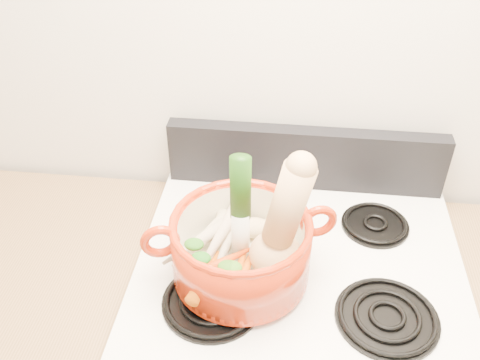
# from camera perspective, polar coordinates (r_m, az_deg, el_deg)

# --- Properties ---
(wall_back) EXTENTS (3.50, 0.02, 2.60)m
(wall_back) POSITION_cam_1_polar(r_m,az_deg,el_deg) (1.40, 7.79, 12.26)
(wall_back) COLOR silver
(wall_back) RESTS_ON floor
(cooktop) EXTENTS (0.78, 0.67, 0.03)m
(cooktop) POSITION_cam_1_polar(r_m,az_deg,el_deg) (1.33, 6.37, -8.78)
(cooktop) COLOR white
(cooktop) RESTS_ON stove_body
(control_backsplash) EXTENTS (0.76, 0.05, 0.18)m
(control_backsplash) POSITION_cam_1_polar(r_m,az_deg,el_deg) (1.49, 6.96, 2.35)
(control_backsplash) COLOR black
(control_backsplash) RESTS_ON cooktop
(burner_front_left) EXTENTS (0.22, 0.22, 0.02)m
(burner_front_left) POSITION_cam_1_polar(r_m,az_deg,el_deg) (1.21, -2.99, -12.70)
(burner_front_left) COLOR black
(burner_front_left) RESTS_ON cooktop
(burner_front_right) EXTENTS (0.22, 0.22, 0.02)m
(burner_front_right) POSITION_cam_1_polar(r_m,az_deg,el_deg) (1.22, 15.42, -13.85)
(burner_front_right) COLOR black
(burner_front_right) RESTS_ON cooktop
(burner_back_left) EXTENTS (0.17, 0.17, 0.02)m
(burner_back_left) POSITION_cam_1_polar(r_m,az_deg,el_deg) (1.42, -1.09, -3.48)
(burner_back_left) COLOR black
(burner_back_left) RESTS_ON cooktop
(burner_back_right) EXTENTS (0.17, 0.17, 0.02)m
(burner_back_right) POSITION_cam_1_polar(r_m,az_deg,el_deg) (1.43, 14.23, -4.52)
(burner_back_right) COLOR black
(burner_back_right) RESTS_ON cooktop
(dutch_oven) EXTENTS (0.39, 0.39, 0.15)m
(dutch_oven) POSITION_cam_1_polar(r_m,az_deg,el_deg) (1.20, 0.11, -7.29)
(dutch_oven) COLOR #A6240A
(dutch_oven) RESTS_ON burner_front_left
(pot_handle_left) EXTENTS (0.09, 0.04, 0.09)m
(pot_handle_left) POSITION_cam_1_polar(r_m,az_deg,el_deg) (1.15, -8.52, -6.50)
(pot_handle_left) COLOR #A6240A
(pot_handle_left) RESTS_ON dutch_oven
(pot_handle_right) EXTENTS (0.09, 0.04, 0.09)m
(pot_handle_right) POSITION_cam_1_polar(r_m,az_deg,el_deg) (1.20, 8.37, -4.36)
(pot_handle_right) COLOR #A6240A
(pot_handle_right) RESTS_ON dutch_oven
(squash) EXTENTS (0.18, 0.13, 0.31)m
(squash) POSITION_cam_1_polar(r_m,az_deg,el_deg) (1.12, 3.98, -4.45)
(squash) COLOR tan
(squash) RESTS_ON dutch_oven
(leek) EXTENTS (0.05, 0.05, 0.29)m
(leek) POSITION_cam_1_polar(r_m,az_deg,el_deg) (1.14, 0.06, -3.05)
(leek) COLOR silver
(leek) RESTS_ON dutch_oven
(ginger) EXTENTS (0.09, 0.07, 0.04)m
(ginger) POSITION_cam_1_polar(r_m,az_deg,el_deg) (1.28, 1.43, -5.14)
(ginger) COLOR tan
(ginger) RESTS_ON dutch_oven
(parsnip_0) EXTENTS (0.07, 0.20, 0.06)m
(parsnip_0) POSITION_cam_1_polar(r_m,az_deg,el_deg) (1.24, -1.70, -7.06)
(parsnip_0) COLOR beige
(parsnip_0) RESTS_ON dutch_oven
(parsnip_1) EXTENTS (0.13, 0.17, 0.05)m
(parsnip_1) POSITION_cam_1_polar(r_m,az_deg,el_deg) (1.25, -4.31, -6.45)
(parsnip_1) COLOR beige
(parsnip_1) RESTS_ON dutch_oven
(parsnip_2) EXTENTS (0.08, 0.19, 0.06)m
(parsnip_2) POSITION_cam_1_polar(r_m,az_deg,el_deg) (1.23, -1.27, -6.41)
(parsnip_2) COLOR beige
(parsnip_2) RESTS_ON dutch_oven
(parsnip_3) EXTENTS (0.15, 0.15, 0.05)m
(parsnip_3) POSITION_cam_1_polar(r_m,az_deg,el_deg) (1.22, -4.85, -6.64)
(parsnip_3) COLOR beige
(parsnip_3) RESTS_ON dutch_oven
(parsnip_4) EXTENTS (0.13, 0.18, 0.05)m
(parsnip_4) POSITION_cam_1_polar(r_m,az_deg,el_deg) (1.26, -1.92, -4.61)
(parsnip_4) COLOR beige
(parsnip_4) RESTS_ON dutch_oven
(parsnip_5) EXTENTS (0.12, 0.24, 0.07)m
(parsnip_5) POSITION_cam_1_polar(r_m,az_deg,el_deg) (1.23, -1.89, -5.54)
(parsnip_5) COLOR beige
(parsnip_5) RESTS_ON dutch_oven
(carrot_0) EXTENTS (0.05, 0.17, 0.05)m
(carrot_0) POSITION_cam_1_polar(r_m,az_deg,el_deg) (1.18, -0.22, -10.01)
(carrot_0) COLOR orange
(carrot_0) RESTS_ON dutch_oven
(carrot_1) EXTENTS (0.07, 0.15, 0.04)m
(carrot_1) POSITION_cam_1_polar(r_m,az_deg,el_deg) (1.17, -3.70, -10.27)
(carrot_1) COLOR #C55A09
(carrot_1) RESTS_ON dutch_oven
(carrot_2) EXTENTS (0.07, 0.17, 0.05)m
(carrot_2) POSITION_cam_1_polar(r_m,az_deg,el_deg) (1.17, 0.48, -9.91)
(carrot_2) COLOR #D2610A
(carrot_2) RESTS_ON dutch_oven
(carrot_3) EXTENTS (0.13, 0.11, 0.04)m
(carrot_3) POSITION_cam_1_polar(r_m,az_deg,el_deg) (1.19, -1.72, -8.75)
(carrot_3) COLOR #C64309
(carrot_3) RESTS_ON dutch_oven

